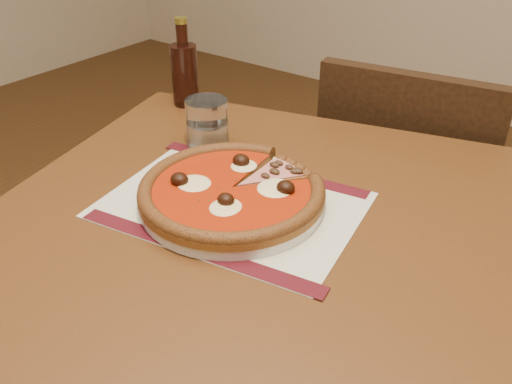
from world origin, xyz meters
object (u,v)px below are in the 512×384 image
at_px(plate, 232,200).
at_px(bottle, 184,72).
at_px(chair_far, 403,200).
at_px(table, 249,264).
at_px(water_glass, 207,124).
at_px(pizza, 232,189).

relative_size(plate, bottle, 1.51).
xyz_separation_m(chair_far, plate, (-0.07, -0.59, 0.28)).
height_order(chair_far, plate, chair_far).
xyz_separation_m(table, water_glass, (-0.20, 0.14, 0.15)).
xyz_separation_m(pizza, water_glass, (-0.17, 0.13, 0.02)).
distance_m(plate, pizza, 0.02).
distance_m(plate, bottle, 0.44).
bearing_deg(bottle, water_glass, -36.69).
height_order(chair_far, bottle, bottle).
bearing_deg(table, bottle, 144.59).
distance_m(plate, water_glass, 0.22).
bearing_deg(pizza, table, -5.40).
relative_size(table, plate, 3.35).
bearing_deg(plate, chair_far, 82.87).
relative_size(table, pizza, 3.30).
xyz_separation_m(plate, pizza, (0.00, 0.00, 0.02)).
xyz_separation_m(table, bottle, (-0.38, 0.27, 0.18)).
height_order(chair_far, water_glass, chair_far).
bearing_deg(pizza, water_glass, 141.14).
bearing_deg(plate, water_glass, 141.13).
height_order(plate, bottle, bottle).
relative_size(table, bottle, 5.07).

